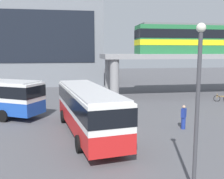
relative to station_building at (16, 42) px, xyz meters
name	(u,v)px	position (x,y,z in m)	size (l,w,h in m)	color
ground_plane	(94,105)	(11.90, -21.97, -7.29)	(120.00, 120.00, 0.00)	#515156
station_building	(16,42)	(0.00, 0.00, 0.00)	(29.93, 13.16, 14.57)	slate
elevated_platform	(217,60)	(29.02, -16.57, -2.68)	(31.08, 5.98, 5.37)	gray
bus_main	(88,106)	(10.62, -31.73, -5.30)	(4.26, 11.30, 3.22)	red
bicycle_orange	(222,98)	(26.54, -22.26, -6.93)	(1.69, 0.70, 1.04)	black
pedestrian_at_kerb	(183,118)	(17.63, -31.64, -6.45)	(0.47, 0.46, 1.78)	navy
lamp_post	(198,96)	(14.36, -39.90, -3.35)	(0.36, 0.36, 6.72)	#3F3F44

